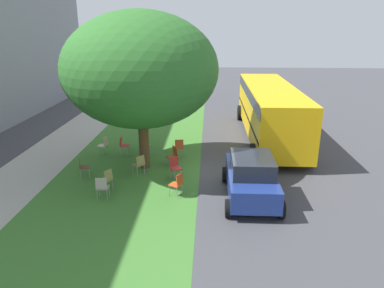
{
  "coord_description": "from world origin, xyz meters",
  "views": [
    {
      "loc": [
        -14.08,
        -0.17,
        5.99
      ],
      "look_at": [
        0.08,
        0.53,
        1.25
      ],
      "focal_mm": 33.33,
      "sensor_mm": 36.0,
      "label": 1
    }
  ],
  "objects_px": {
    "chair_9": "(102,186)",
    "chair_3": "(175,166)",
    "chair_4": "(177,183)",
    "parked_car": "(251,177)",
    "chair_8": "(82,165)",
    "chair_10": "(104,144)",
    "chair_2": "(144,144)",
    "chair_5": "(173,155)",
    "chair_7": "(107,178)",
    "school_bus": "(270,107)",
    "street_tree": "(141,70)",
    "chair_1": "(123,144)",
    "chair_0": "(139,163)",
    "chair_6": "(179,146)"
  },
  "relations": [
    {
      "from": "chair_8",
      "to": "chair_9",
      "type": "distance_m",
      "value": 2.39
    },
    {
      "from": "street_tree",
      "to": "chair_4",
      "type": "xyz_separation_m",
      "value": [
        -2.73,
        -1.69,
        -3.74
      ]
    },
    {
      "from": "street_tree",
      "to": "chair_0",
      "type": "bearing_deg",
      "value": 175.47
    },
    {
      "from": "chair_9",
      "to": "school_bus",
      "type": "height_order",
      "value": "school_bus"
    },
    {
      "from": "chair_9",
      "to": "school_bus",
      "type": "distance_m",
      "value": 10.58
    },
    {
      "from": "chair_10",
      "to": "chair_2",
      "type": "bearing_deg",
      "value": -86.93
    },
    {
      "from": "chair_2",
      "to": "chair_7",
      "type": "bearing_deg",
      "value": 170.53
    },
    {
      "from": "chair_8",
      "to": "school_bus",
      "type": "relative_size",
      "value": 0.08
    },
    {
      "from": "street_tree",
      "to": "chair_0",
      "type": "distance_m",
      "value": 3.84
    },
    {
      "from": "chair_3",
      "to": "chair_5",
      "type": "relative_size",
      "value": 1.0
    },
    {
      "from": "chair_3",
      "to": "parked_car",
      "type": "height_order",
      "value": "parked_car"
    },
    {
      "from": "parked_car",
      "to": "chair_7",
      "type": "bearing_deg",
      "value": 86.56
    },
    {
      "from": "chair_8",
      "to": "parked_car",
      "type": "bearing_deg",
      "value": -103.16
    },
    {
      "from": "chair_9",
      "to": "chair_10",
      "type": "distance_m",
      "value": 4.88
    },
    {
      "from": "chair_4",
      "to": "chair_8",
      "type": "xyz_separation_m",
      "value": [
        1.52,
        4.05,
        0.0
      ]
    },
    {
      "from": "chair_6",
      "to": "chair_7",
      "type": "distance_m",
      "value": 4.53
    },
    {
      "from": "chair_2",
      "to": "parked_car",
      "type": "xyz_separation_m",
      "value": [
        -4.43,
        -4.66,
        0.32
      ]
    },
    {
      "from": "chair_2",
      "to": "chair_10",
      "type": "distance_m",
      "value": 1.96
    },
    {
      "from": "chair_0",
      "to": "chair_10",
      "type": "xyz_separation_m",
      "value": [
        2.43,
        2.21,
        0.0
      ]
    },
    {
      "from": "chair_4",
      "to": "chair_1",
      "type": "bearing_deg",
      "value": 34.7
    },
    {
      "from": "parked_car",
      "to": "school_bus",
      "type": "xyz_separation_m",
      "value": [
        7.38,
        -1.76,
        0.92
      ]
    },
    {
      "from": "parked_car",
      "to": "school_bus",
      "type": "bearing_deg",
      "value": -13.43
    },
    {
      "from": "chair_6",
      "to": "chair_9",
      "type": "relative_size",
      "value": 1.0
    },
    {
      "from": "chair_0",
      "to": "chair_3",
      "type": "bearing_deg",
      "value": -99.02
    },
    {
      "from": "chair_7",
      "to": "chair_2",
      "type": "bearing_deg",
      "value": -9.47
    },
    {
      "from": "chair_0",
      "to": "chair_6",
      "type": "relative_size",
      "value": 1.0
    },
    {
      "from": "chair_4",
      "to": "parked_car",
      "type": "xyz_separation_m",
      "value": [
        -0.04,
        -2.66,
        0.32
      ]
    },
    {
      "from": "chair_3",
      "to": "parked_car",
      "type": "xyz_separation_m",
      "value": [
        -1.65,
        -2.88,
        0.32
      ]
    },
    {
      "from": "chair_5",
      "to": "chair_7",
      "type": "distance_m",
      "value": 3.51
    },
    {
      "from": "chair_6",
      "to": "chair_2",
      "type": "bearing_deg",
      "value": 81.08
    },
    {
      "from": "chair_7",
      "to": "chair_10",
      "type": "distance_m",
      "value": 4.2
    },
    {
      "from": "chair_2",
      "to": "chair_3",
      "type": "distance_m",
      "value": 3.3
    },
    {
      "from": "chair_4",
      "to": "chair_5",
      "type": "bearing_deg",
      "value": 8.61
    },
    {
      "from": "chair_1",
      "to": "parked_car",
      "type": "height_order",
      "value": "parked_car"
    },
    {
      "from": "chair_1",
      "to": "chair_5",
      "type": "bearing_deg",
      "value": -118.22
    },
    {
      "from": "chair_8",
      "to": "chair_10",
      "type": "relative_size",
      "value": 1.0
    },
    {
      "from": "chair_7",
      "to": "chair_9",
      "type": "distance_m",
      "value": 0.7
    },
    {
      "from": "school_bus",
      "to": "chair_1",
      "type": "bearing_deg",
      "value": 111.89
    },
    {
      "from": "chair_1",
      "to": "chair_5",
      "type": "xyz_separation_m",
      "value": [
        -1.38,
        -2.56,
        0.0
      ]
    },
    {
      "from": "street_tree",
      "to": "chair_8",
      "type": "height_order",
      "value": "street_tree"
    },
    {
      "from": "chair_6",
      "to": "chair_8",
      "type": "distance_m",
      "value": 4.57
    },
    {
      "from": "chair_6",
      "to": "chair_10",
      "type": "relative_size",
      "value": 1.0
    },
    {
      "from": "chair_3",
      "to": "chair_7",
      "type": "distance_m",
      "value": 2.8
    },
    {
      "from": "street_tree",
      "to": "chair_9",
      "type": "relative_size",
      "value": 7.51
    },
    {
      "from": "chair_9",
      "to": "chair_3",
      "type": "bearing_deg",
      "value": -50.22
    },
    {
      "from": "chair_3",
      "to": "chair_8",
      "type": "height_order",
      "value": "same"
    },
    {
      "from": "street_tree",
      "to": "chair_7",
      "type": "distance_m",
      "value": 4.58
    },
    {
      "from": "chair_3",
      "to": "chair_7",
      "type": "height_order",
      "value": "same"
    },
    {
      "from": "chair_4",
      "to": "parked_car",
      "type": "height_order",
      "value": "parked_car"
    },
    {
      "from": "chair_8",
      "to": "parked_car",
      "type": "relative_size",
      "value": 0.24
    }
  ]
}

